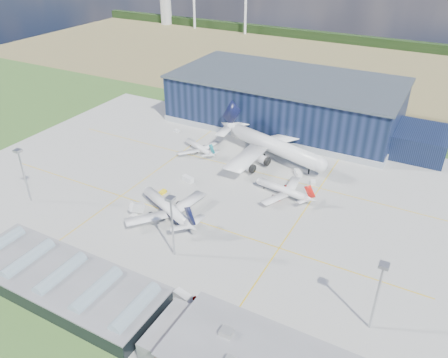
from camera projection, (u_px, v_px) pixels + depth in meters
The scene contains 23 objects.
ground at pixel (196, 204), 174.70m from camera, with size 600.00×600.00×0.00m, color #32501E.
apron at pixel (208, 192), 182.27m from camera, with size 220.00×160.00×0.08m.
farmland at pixel (343, 67), 341.65m from camera, with size 600.00×220.00×0.01m, color olive.
treeline at pixel (367, 41), 400.34m from camera, with size 600.00×8.00×8.00m, color black.
hangar at pixel (290, 103), 239.62m from camera, with size 145.00×62.00×26.10m.
glass_concourse at pixel (71, 285), 129.96m from camera, with size 78.00×23.00×8.60m.
light_mast_west at pixel (22, 167), 168.82m from camera, with size 2.60×2.60×23.00m.
light_mast_center at pixel (172, 217), 140.03m from camera, with size 2.60×2.60×23.00m.
light_mast_east at pixel (379, 286), 113.29m from camera, with size 2.60×2.60×23.00m.
airliner_navy at pixel (167, 202), 164.76m from camera, with size 36.40×35.61×11.87m, color white, non-canonical shape.
airliner_red at pixel (282, 186), 177.56m from camera, with size 27.90×27.29×9.10m, color white, non-canonical shape.
airliner_widebody at pixel (275, 139), 202.53m from camera, with size 65.15×63.74×21.25m, color white, non-canonical shape.
airliner_regional at pixel (199, 144), 212.37m from camera, with size 24.77×24.23×8.08m, color white, non-canonical shape.
gse_tug_a at pixel (163, 192), 180.86m from camera, with size 1.94×3.17×1.32m, color yellow.
gse_tug_b at pixel (215, 312), 125.08m from camera, with size 1.88×2.82×1.22m, color yellow.
gse_van_a at pixel (188, 179), 189.02m from camera, with size 2.42×5.54×2.42m, color silver.
gse_cart_a at pixel (313, 182), 187.70m from camera, with size 2.09×3.13×1.36m, color silver.
gse_van_b at pixel (298, 173), 193.70m from camera, with size 2.25×4.92×2.25m, color silver.
gse_cart_b at pixel (177, 131), 234.74m from camera, with size 1.94×2.91×1.26m, color silver.
gse_van_c at pixel (183, 296), 129.35m from camera, with size 2.61×5.43×2.61m, color silver.
airstair at pixel (137, 210), 167.79m from camera, with size 2.23×5.58×3.57m, color silver.
car_a at pixel (198, 300), 128.94m from camera, with size 1.47×3.65×1.24m, color #99999E.
car_b at pixel (72, 257), 145.69m from camera, with size 1.34×3.84×1.27m, color #99999E.
Camera 1 is at (79.43, -122.81, 96.71)m, focal length 35.00 mm.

